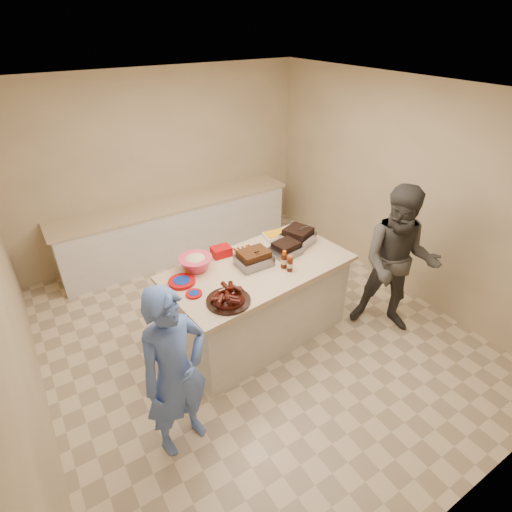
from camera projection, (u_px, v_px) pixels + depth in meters
room at (254, 333)px, 4.79m from camera, size 4.50×5.00×2.70m
back_counter at (178, 228)px, 6.14m from camera, size 3.60×0.64×0.90m
island at (258, 333)px, 4.79m from camera, size 2.12×1.26×0.96m
rib_platter at (229, 302)px, 3.76m from camera, size 0.56×0.56×0.17m
pulled_pork_tray at (254, 265)px, 4.31m from camera, size 0.37×0.28×0.11m
brisket_tray at (286, 254)px, 4.51m from camera, size 0.35×0.30×0.09m
roasting_pan at (297, 243)px, 4.72m from camera, size 0.42×0.42×0.13m
coleslaw_bowl at (196, 269)px, 4.24m from camera, size 0.39×0.39×0.24m
sausage_plate at (246, 256)px, 4.47m from camera, size 0.31×0.31×0.05m
mac_cheese_dish at (275, 238)px, 4.83m from camera, size 0.30×0.24×0.07m
bbq_bottle_a at (284, 267)px, 4.27m from camera, size 0.07×0.07×0.20m
bbq_bottle_b at (290, 271)px, 4.22m from camera, size 0.07×0.07×0.18m
mustard_bottle at (245, 269)px, 4.24m from camera, size 0.05×0.05×0.12m
sauce_bowl at (245, 263)px, 4.34m from camera, size 0.15×0.06×0.15m
plate_stack_large at (182, 283)px, 4.03m from camera, size 0.30×0.30×0.03m
plate_stack_small at (194, 295)px, 3.86m from camera, size 0.17×0.17×0.02m
plastic_cup at (189, 274)px, 4.17m from camera, size 0.12×0.11×0.11m
basket_stack at (222, 255)px, 4.48m from camera, size 0.22×0.17×0.11m
guest_blue at (185, 437)px, 3.62m from camera, size 0.91×1.72×0.39m
guest_gray at (385, 324)px, 4.93m from camera, size 1.92×1.84×0.68m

